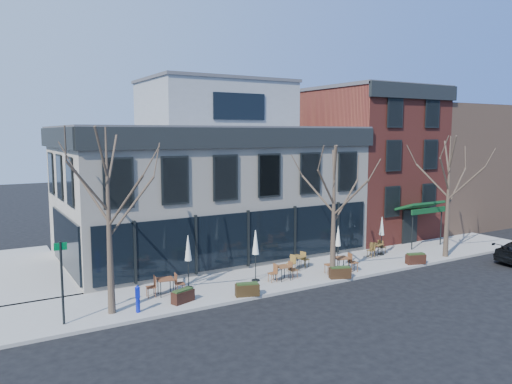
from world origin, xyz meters
TOP-DOWN VIEW (x-y plane):
  - ground at (0.00, 0.00)m, footprint 120.00×120.00m
  - sidewalk_front at (3.25, -2.15)m, footprint 33.50×4.70m
  - sidewalk_side at (-11.25, 6.00)m, footprint 4.50×12.00m
  - corner_building at (0.07, 5.07)m, footprint 18.39×10.39m
  - red_brick_building at (13.00, 4.98)m, footprint 8.20×11.78m
  - bg_building at (23.00, 6.00)m, footprint 12.00×12.00m
  - tree_corner at (-8.49, -3.20)m, footprint 3.93×3.98m
  - tree_mid at (3.01, -3.90)m, footprint 3.50×3.55m
  - tree_right at (12.01, -3.90)m, footprint 3.72×3.77m
  - sign_pole at (-10.50, -3.50)m, footprint 0.50×0.10m
  - call_box at (-7.52, -3.71)m, footprint 0.24×0.24m
  - cafe_set_0 at (-5.68, -2.13)m, footprint 1.90×0.83m
  - cafe_set_2 at (0.48, -2.93)m, footprint 1.74×0.70m
  - cafe_set_3 at (2.37, -1.63)m, footprint 1.78×0.94m
  - cafe_set_4 at (4.03, -3.40)m, footprint 2.03×0.93m
  - cafe_set_5 at (8.42, -1.57)m, footprint 1.75×0.83m
  - umbrella_0 at (-4.32, -1.69)m, footprint 0.43×0.43m
  - umbrella_1 at (-0.83, -2.32)m, footprint 0.43×0.43m
  - umbrella_3 at (4.42, -2.61)m, footprint 0.39×0.39m
  - umbrella_4 at (8.82, -1.58)m, footprint 0.39×0.39m
  - planter_0 at (-5.37, -3.50)m, footprint 1.16×0.76m
  - planter_1 at (-2.39, -4.20)m, footprint 1.21×0.77m
  - planter_2 at (3.27, -4.19)m, footprint 1.21×0.83m
  - planter_3 at (9.00, -4.20)m, footprint 1.22×0.75m

SIDE VIEW (x-z plane):
  - ground at x=0.00m, z-range 0.00..0.00m
  - sidewalk_front at x=3.25m, z-range 0.00..0.15m
  - sidewalk_side at x=-11.25m, z-range 0.00..0.15m
  - planter_0 at x=-5.37m, z-range 0.15..0.75m
  - planter_1 at x=-2.39m, z-range 0.15..0.78m
  - planter_2 at x=3.27m, z-range 0.15..0.78m
  - planter_3 at x=9.00m, z-range 0.15..0.78m
  - cafe_set_5 at x=8.42m, z-range 0.16..1.06m
  - cafe_set_3 at x=2.37m, z-range 0.16..1.08m
  - cafe_set_2 at x=0.48m, z-range 0.16..1.08m
  - cafe_set_0 at x=-5.68m, z-range 0.16..1.14m
  - cafe_set_4 at x=4.03m, z-range 0.16..1.21m
  - call_box at x=-7.52m, z-range 0.18..1.38m
  - umbrella_4 at x=8.82m, z-range 0.65..3.08m
  - umbrella_3 at x=4.42m, z-range 0.66..3.12m
  - umbrella_0 at x=-4.32m, z-range 0.70..3.37m
  - umbrella_1 at x=-0.83m, z-range 0.70..3.39m
  - sign_pole at x=-10.50m, z-range 0.37..3.77m
  - tree_mid at x=3.01m, z-range 0.27..7.31m
  - tree_right at x=12.01m, z-range 0.28..7.76m
  - tree_corner at x=-8.49m, z-range 0.29..8.21m
  - corner_building at x=0.07m, z-range -0.83..10.27m
  - bg_building at x=23.00m, z-range 0.00..10.00m
  - red_brick_building at x=13.00m, z-range 0.05..11.22m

